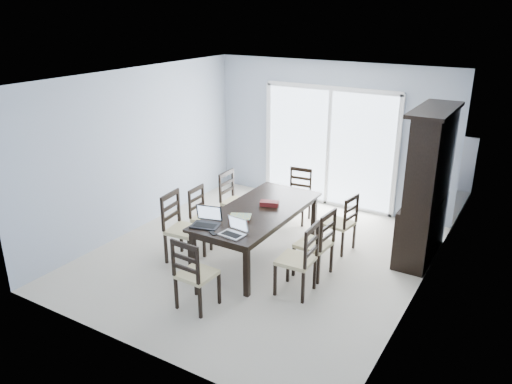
# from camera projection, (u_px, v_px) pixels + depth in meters

# --- Properties ---
(floor) EXTENTS (5.00, 5.00, 0.00)m
(floor) POSITION_uv_depth(u_px,v_px,m) (259.00, 256.00, 7.38)
(floor) COLOR beige
(floor) RESTS_ON ground
(ceiling) EXTENTS (5.00, 5.00, 0.00)m
(ceiling) POSITION_uv_depth(u_px,v_px,m) (259.00, 78.00, 6.47)
(ceiling) COLOR white
(ceiling) RESTS_ON back_wall
(back_wall) EXTENTS (4.50, 0.02, 2.60)m
(back_wall) POSITION_uv_depth(u_px,v_px,m) (330.00, 135.00, 8.93)
(back_wall) COLOR #9CA7BA
(back_wall) RESTS_ON floor
(wall_left) EXTENTS (0.02, 5.00, 2.60)m
(wall_left) POSITION_uv_depth(u_px,v_px,m) (138.00, 150.00, 8.01)
(wall_left) COLOR #9CA7BA
(wall_left) RESTS_ON floor
(wall_right) EXTENTS (0.02, 5.00, 2.60)m
(wall_right) POSITION_uv_depth(u_px,v_px,m) (424.00, 204.00, 5.84)
(wall_right) COLOR #9CA7BA
(wall_right) RESTS_ON floor
(balcony) EXTENTS (4.50, 2.00, 0.10)m
(balcony) POSITION_uv_depth(u_px,v_px,m) (346.00, 189.00, 10.21)
(balcony) COLOR gray
(balcony) RESTS_ON ground
(railing) EXTENTS (4.50, 0.06, 1.10)m
(railing) POSITION_uv_depth(u_px,v_px,m) (364.00, 150.00, 10.80)
(railing) COLOR #99999E
(railing) RESTS_ON balcony
(dining_table) EXTENTS (1.00, 2.20, 0.75)m
(dining_table) POSITION_uv_depth(u_px,v_px,m) (259.00, 214.00, 7.14)
(dining_table) COLOR black
(dining_table) RESTS_ON floor
(china_hutch) EXTENTS (0.50, 1.38, 2.20)m
(china_hutch) POSITION_uv_depth(u_px,v_px,m) (427.00, 187.00, 7.03)
(china_hutch) COLOR black
(china_hutch) RESTS_ON floor
(sliding_door) EXTENTS (2.52, 0.05, 2.18)m
(sliding_door) POSITION_uv_depth(u_px,v_px,m) (329.00, 147.00, 8.99)
(sliding_door) COLOR silver
(sliding_door) RESTS_ON floor
(chair_left_near) EXTENTS (0.49, 0.48, 1.17)m
(chair_left_near) POSITION_uv_depth(u_px,v_px,m) (178.00, 220.00, 7.10)
(chair_left_near) COLOR black
(chair_left_near) RESTS_ON floor
(chair_left_mid) EXTENTS (0.41, 0.40, 1.03)m
(chair_left_mid) POSITION_uv_depth(u_px,v_px,m) (202.00, 210.00, 7.64)
(chair_left_mid) COLOR black
(chair_left_mid) RESTS_ON floor
(chair_left_far) EXTENTS (0.43, 0.41, 1.10)m
(chair_left_far) POSITION_uv_depth(u_px,v_px,m) (232.00, 194.00, 8.18)
(chair_left_far) COLOR black
(chair_left_far) RESTS_ON floor
(chair_right_near) EXTENTS (0.46, 0.44, 1.13)m
(chair_right_near) POSITION_uv_depth(u_px,v_px,m) (303.00, 252.00, 6.21)
(chair_right_near) COLOR black
(chair_right_near) RESTS_ON floor
(chair_right_mid) EXTENTS (0.46, 0.45, 1.11)m
(chair_right_mid) POSITION_uv_depth(u_px,v_px,m) (320.00, 237.00, 6.64)
(chair_right_mid) COLOR black
(chair_right_mid) RESTS_ON floor
(chair_right_far) EXTENTS (0.45, 0.44, 1.04)m
(chair_right_far) POSITION_uv_depth(u_px,v_px,m) (345.00, 217.00, 7.35)
(chair_right_far) COLOR black
(chair_right_far) RESTS_ON floor
(chair_end_near) EXTENTS (0.42, 0.44, 1.09)m
(chair_end_near) POSITION_uv_depth(u_px,v_px,m) (192.00, 268.00, 5.88)
(chair_end_near) COLOR black
(chair_end_near) RESTS_ON floor
(chair_end_far) EXTENTS (0.43, 0.44, 1.05)m
(chair_end_far) POSITION_uv_depth(u_px,v_px,m) (299.00, 189.00, 8.48)
(chair_end_far) COLOR black
(chair_end_far) RESTS_ON floor
(laptop_dark) EXTENTS (0.41, 0.33, 0.25)m
(laptop_dark) POSITION_uv_depth(u_px,v_px,m) (205.00, 222.00, 6.55)
(laptop_dark) COLOR black
(laptop_dark) RESTS_ON dining_table
(laptop_silver) EXTENTS (0.33, 0.25, 0.21)m
(laptop_silver) POSITION_uv_depth(u_px,v_px,m) (232.00, 232.00, 6.29)
(laptop_silver) COLOR #B3B3B6
(laptop_silver) RESTS_ON dining_table
(book_stack) EXTENTS (0.35, 0.32, 0.05)m
(book_stack) POSITION_uv_depth(u_px,v_px,m) (240.00, 217.00, 6.78)
(book_stack) COLOR maroon
(book_stack) RESTS_ON dining_table
(cell_phone) EXTENTS (0.13, 0.10, 0.01)m
(cell_phone) POSITION_uv_depth(u_px,v_px,m) (213.00, 233.00, 6.35)
(cell_phone) COLOR black
(cell_phone) RESTS_ON dining_table
(game_box) EXTENTS (0.30, 0.22, 0.07)m
(game_box) POSITION_uv_depth(u_px,v_px,m) (269.00, 204.00, 7.24)
(game_box) COLOR #531017
(game_box) RESTS_ON dining_table
(hot_tub) EXTENTS (1.95, 1.80, 0.87)m
(hot_tub) POSITION_uv_depth(u_px,v_px,m) (326.00, 165.00, 10.17)
(hot_tub) COLOR maroon
(hot_tub) RESTS_ON balcony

